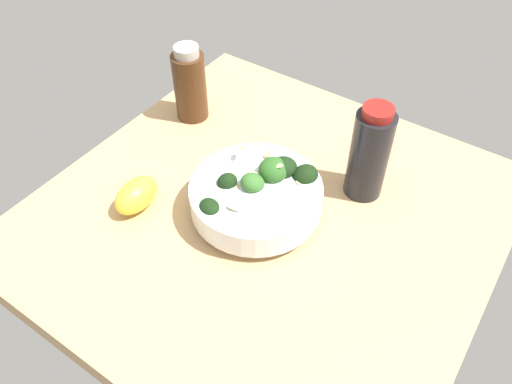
% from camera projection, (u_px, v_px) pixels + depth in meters
% --- Properties ---
extents(ground_plane, '(0.61, 0.61, 0.04)m').
position_uv_depth(ground_plane, '(268.00, 219.00, 0.75)').
color(ground_plane, tan).
extents(bowl_of_broccoli, '(0.18, 0.18, 0.08)m').
position_uv_depth(bowl_of_broccoli, '(258.00, 194.00, 0.71)').
color(bowl_of_broccoli, white).
rests_on(bowl_of_broccoli, ground_plane).
extents(lemon_wedge, '(0.05, 0.07, 0.04)m').
position_uv_depth(lemon_wedge, '(136.00, 195.00, 0.72)').
color(lemon_wedge, yellow).
rests_on(lemon_wedge, ground_plane).
extents(bottle_tall, '(0.06, 0.06, 0.15)m').
position_uv_depth(bottle_tall, '(369.00, 153.00, 0.71)').
color(bottle_tall, black).
rests_on(bottle_tall, ground_plane).
extents(bottle_short, '(0.05, 0.05, 0.13)m').
position_uv_depth(bottle_short, '(190.00, 84.00, 0.84)').
color(bottle_short, '#472814').
rests_on(bottle_short, ground_plane).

